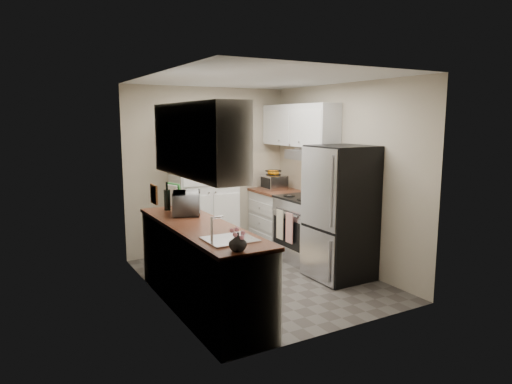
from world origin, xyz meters
TOP-DOWN VIEW (x-y plane):
  - ground at (0.00, 0.00)m, footprint 3.20×3.20m
  - room_shell at (-0.02, -0.01)m, footprint 2.64×3.24m
  - pantry_cabinet at (-0.20, 1.32)m, footprint 0.90×0.55m
  - base_cabinet_left at (-0.99, -0.43)m, footprint 0.60×2.30m
  - countertop_left at (-0.99, -0.43)m, footprint 0.63×2.33m
  - base_cabinet_right at (0.99, 1.19)m, footprint 0.60×0.80m
  - countertop_right at (0.99, 1.19)m, footprint 0.63×0.83m
  - electric_range at (0.97, 0.39)m, footprint 0.71×0.78m
  - refrigerator at (0.94, -0.41)m, footprint 0.70×0.72m
  - microwave at (-0.91, 0.16)m, footprint 0.46×0.55m
  - wine_bottle at (-1.04, 0.49)m, footprint 0.08×0.08m
  - flower_vase at (-1.09, -1.50)m, footprint 0.17×0.17m
  - cutting_board at (-0.86, 0.70)m, footprint 0.09×0.23m
  - toaster_oven at (0.98, 1.28)m, footprint 0.33×0.41m
  - fruit_basket at (0.98, 1.29)m, footprint 0.29×0.29m
  - kitchen_mat at (-0.06, 0.61)m, footprint 0.65×0.94m

SIDE VIEW (x-z plane):
  - ground at x=0.00m, z-range 0.00..0.00m
  - kitchen_mat at x=-0.06m, z-range 0.00..0.01m
  - base_cabinet_left at x=-0.99m, z-range 0.00..0.88m
  - base_cabinet_right at x=0.99m, z-range 0.00..0.88m
  - electric_range at x=0.97m, z-range -0.09..1.04m
  - refrigerator at x=0.94m, z-range 0.00..1.70m
  - countertop_left at x=-0.99m, z-range 0.88..0.92m
  - countertop_right at x=0.99m, z-range 0.88..0.92m
  - pantry_cabinet at x=-0.20m, z-range 0.00..2.00m
  - flower_vase at x=-1.09m, z-range 0.92..1.08m
  - toaster_oven at x=0.98m, z-range 0.92..1.15m
  - microwave at x=-0.91m, z-range 0.92..1.18m
  - cutting_board at x=-0.86m, z-range 0.92..1.22m
  - wine_bottle at x=-1.04m, z-range 0.92..1.24m
  - fruit_basket at x=0.98m, z-range 1.15..1.26m
  - room_shell at x=-0.02m, z-range 0.37..2.89m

